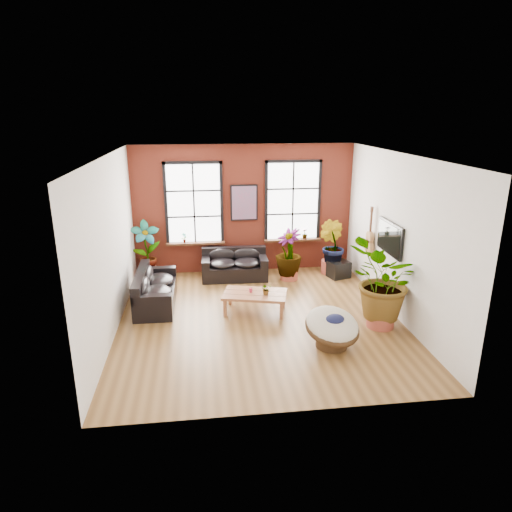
{
  "coord_description": "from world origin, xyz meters",
  "views": [
    {
      "loc": [
        -1.21,
        -8.97,
        4.33
      ],
      "look_at": [
        0.0,
        0.6,
        1.25
      ],
      "focal_mm": 32.0,
      "sensor_mm": 36.0,
      "label": 1
    }
  ],
  "objects_px": {
    "coffee_table": "(255,295)",
    "papasan_chair": "(332,327)",
    "sofa_back": "(235,265)",
    "sofa_left": "(154,290)"
  },
  "relations": [
    {
      "from": "coffee_table",
      "to": "papasan_chair",
      "type": "distance_m",
      "value": 2.17
    },
    {
      "from": "sofa_back",
      "to": "sofa_left",
      "type": "relative_size",
      "value": 0.87
    },
    {
      "from": "sofa_back",
      "to": "papasan_chair",
      "type": "relative_size",
      "value": 1.33
    },
    {
      "from": "sofa_back",
      "to": "papasan_chair",
      "type": "distance_m",
      "value": 4.3
    },
    {
      "from": "sofa_left",
      "to": "coffee_table",
      "type": "bearing_deg",
      "value": -106.31
    },
    {
      "from": "sofa_back",
      "to": "coffee_table",
      "type": "relative_size",
      "value": 1.13
    },
    {
      "from": "sofa_left",
      "to": "papasan_chair",
      "type": "bearing_deg",
      "value": -124.18
    },
    {
      "from": "sofa_left",
      "to": "sofa_back",
      "type": "bearing_deg",
      "value": -51.79
    },
    {
      "from": "sofa_back",
      "to": "coffee_table",
      "type": "height_order",
      "value": "sofa_back"
    },
    {
      "from": "sofa_back",
      "to": "coffee_table",
      "type": "distance_m",
      "value": 2.26
    }
  ]
}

